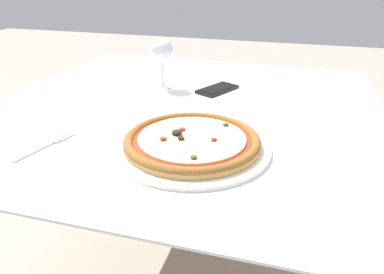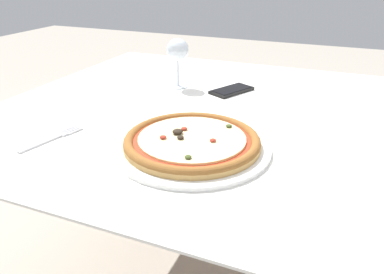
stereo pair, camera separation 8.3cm
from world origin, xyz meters
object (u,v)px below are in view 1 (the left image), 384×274
object	(u,v)px
pizza_plate	(192,142)
cell_phone	(217,89)
fork	(46,145)
dining_table	(183,135)
wine_glass_far_left	(162,52)

from	to	relation	value
pizza_plate	cell_phone	distance (m)	0.43
pizza_plate	fork	xyz separation A→B (m)	(-0.33, -0.08, -0.01)
dining_table	cell_phone	bearing A→B (deg)	70.79
pizza_plate	fork	distance (m)	0.34
dining_table	wine_glass_far_left	bearing A→B (deg)	127.02
pizza_plate	cell_phone	xyz separation A→B (m)	(-0.04, 0.43, -0.01)
fork	wine_glass_far_left	distance (m)	0.52
pizza_plate	cell_phone	size ratio (longest dim) A/B	2.20
dining_table	cell_phone	size ratio (longest dim) A/B	7.00
pizza_plate	fork	world-z (taller)	pizza_plate
cell_phone	pizza_plate	bearing A→B (deg)	-84.92
cell_phone	dining_table	bearing A→B (deg)	-109.21
pizza_plate	wine_glass_far_left	world-z (taller)	wine_glass_far_left
pizza_plate	wine_glass_far_left	size ratio (longest dim) A/B	2.19
wine_glass_far_left	fork	bearing A→B (deg)	-102.00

